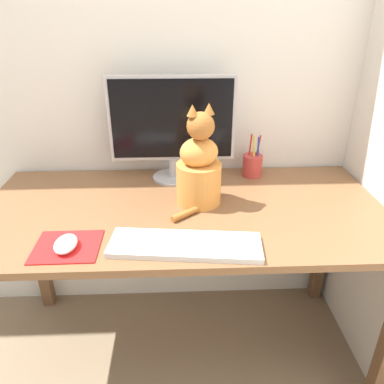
{
  "coord_description": "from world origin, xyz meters",
  "views": [
    {
      "loc": [
        -0.02,
        -1.17,
        1.35
      ],
      "look_at": [
        0.03,
        -0.1,
        0.82
      ],
      "focal_mm": 35.0,
      "sensor_mm": 36.0,
      "label": 1
    }
  ],
  "objects_px": {
    "monitor": "(172,125)",
    "keyboard": "(184,245)",
    "pen_cup": "(252,165)",
    "cat": "(199,168)",
    "computer_mouse_left": "(66,244)"
  },
  "relations": [
    {
      "from": "monitor",
      "to": "keyboard",
      "type": "bearing_deg",
      "value": -86.37
    },
    {
      "from": "monitor",
      "to": "keyboard",
      "type": "xyz_separation_m",
      "value": [
        0.03,
        -0.5,
        -0.22
      ]
    },
    {
      "from": "computer_mouse_left",
      "to": "cat",
      "type": "xyz_separation_m",
      "value": [
        0.41,
        0.28,
        0.12
      ]
    },
    {
      "from": "computer_mouse_left",
      "to": "pen_cup",
      "type": "relative_size",
      "value": 0.56
    },
    {
      "from": "keyboard",
      "to": "computer_mouse_left",
      "type": "height_order",
      "value": "computer_mouse_left"
    },
    {
      "from": "monitor",
      "to": "pen_cup",
      "type": "relative_size",
      "value": 2.79
    },
    {
      "from": "keyboard",
      "to": "pen_cup",
      "type": "xyz_separation_m",
      "value": [
        0.3,
        0.52,
        0.04
      ]
    },
    {
      "from": "cat",
      "to": "pen_cup",
      "type": "relative_size",
      "value": 2.06
    },
    {
      "from": "monitor",
      "to": "computer_mouse_left",
      "type": "xyz_separation_m",
      "value": [
        -0.31,
        -0.49,
        -0.21
      ]
    },
    {
      "from": "monitor",
      "to": "keyboard",
      "type": "distance_m",
      "value": 0.55
    },
    {
      "from": "computer_mouse_left",
      "to": "pen_cup",
      "type": "distance_m",
      "value": 0.82
    },
    {
      "from": "keyboard",
      "to": "pen_cup",
      "type": "distance_m",
      "value": 0.6
    },
    {
      "from": "monitor",
      "to": "computer_mouse_left",
      "type": "relative_size",
      "value": 4.96
    },
    {
      "from": "keyboard",
      "to": "computer_mouse_left",
      "type": "relative_size",
      "value": 4.66
    },
    {
      "from": "monitor",
      "to": "cat",
      "type": "distance_m",
      "value": 0.25
    }
  ]
}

